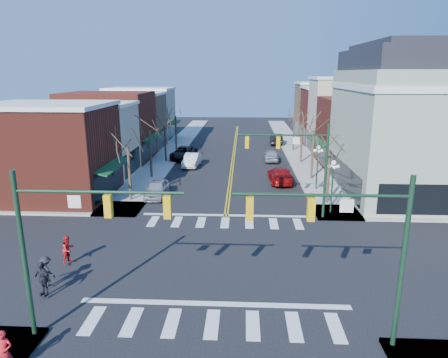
# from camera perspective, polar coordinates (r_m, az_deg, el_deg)

# --- Properties ---
(ground) EXTENTS (160.00, 160.00, 0.00)m
(ground) POSITION_cam_1_polar(r_m,az_deg,el_deg) (24.12, -0.55, -11.57)
(ground) COLOR black
(ground) RESTS_ON ground
(sidewalk_left) EXTENTS (3.50, 70.00, 0.15)m
(sidewalk_left) POSITION_cam_1_polar(r_m,az_deg,el_deg) (44.06, -10.45, 0.60)
(sidewalk_left) COLOR #9E9B93
(sidewalk_left) RESTS_ON ground
(sidewalk_right) EXTENTS (3.50, 70.00, 0.15)m
(sidewalk_right) POSITION_cam_1_polar(r_m,az_deg,el_deg) (43.55, 12.59, 0.32)
(sidewalk_right) COLOR #9E9B93
(sidewalk_right) RESTS_ON ground
(bldg_left_brick_a) EXTENTS (10.00, 8.50, 8.00)m
(bldg_left_brick_a) POSITION_cam_1_polar(r_m,az_deg,el_deg) (37.90, -23.58, 3.38)
(bldg_left_brick_a) COLOR maroon
(bldg_left_brick_a) RESTS_ON ground
(bldg_left_stucco_a) EXTENTS (10.00, 7.00, 7.50)m
(bldg_left_stucco_a) POSITION_cam_1_polar(r_m,az_deg,el_deg) (44.90, -19.26, 5.08)
(bldg_left_stucco_a) COLOR #B9B098
(bldg_left_stucco_a) RESTS_ON ground
(bldg_left_brick_b) EXTENTS (10.00, 9.00, 8.50)m
(bldg_left_brick_b) POSITION_cam_1_polar(r_m,az_deg,el_deg) (52.26, -16.08, 7.15)
(bldg_left_brick_b) COLOR maroon
(bldg_left_brick_b) RESTS_ON ground
(bldg_left_tan) EXTENTS (10.00, 7.50, 7.80)m
(bldg_left_tan) POSITION_cam_1_polar(r_m,az_deg,el_deg) (60.11, -13.56, 7.91)
(bldg_left_tan) COLOR #88674B
(bldg_left_tan) RESTS_ON ground
(bldg_left_stucco_b) EXTENTS (10.00, 8.00, 8.20)m
(bldg_left_stucco_b) POSITION_cam_1_polar(r_m,az_deg,el_deg) (67.52, -11.75, 8.91)
(bldg_left_stucco_b) COLOR #B9B098
(bldg_left_stucco_b) RESTS_ON ground
(bldg_right_brick_a) EXTENTS (10.00, 8.50, 8.00)m
(bldg_right_brick_a) POSITION_cam_1_polar(r_m,az_deg,el_deg) (49.86, 19.46, 6.25)
(bldg_right_brick_a) COLOR maroon
(bldg_right_brick_a) RESTS_ON ground
(bldg_right_stucco) EXTENTS (10.00, 7.00, 10.00)m
(bldg_right_stucco) POSITION_cam_1_polar(r_m,az_deg,el_deg) (57.16, 17.38, 8.43)
(bldg_right_stucco) COLOR #B9B098
(bldg_right_stucco) RESTS_ON ground
(bldg_right_brick_b) EXTENTS (10.00, 8.00, 8.50)m
(bldg_right_brick_b) POSITION_cam_1_polar(r_m,az_deg,el_deg) (64.48, 15.70, 8.54)
(bldg_right_brick_b) COLOR maroon
(bldg_right_brick_b) RESTS_ON ground
(bldg_right_tan) EXTENTS (10.00, 8.00, 9.00)m
(bldg_right_tan) POSITION_cam_1_polar(r_m,az_deg,el_deg) (72.25, 14.34, 9.45)
(bldg_right_tan) COLOR #88674B
(bldg_right_tan) RESTS_ON ground
(victorian_corner) EXTENTS (12.25, 14.25, 13.30)m
(victorian_corner) POSITION_cam_1_polar(r_m,az_deg,el_deg) (39.35, 25.77, 7.45)
(victorian_corner) COLOR #94A18B
(victorian_corner) RESTS_ON ground
(traffic_mast_near_left) EXTENTS (6.60, 0.28, 7.20)m
(traffic_mast_near_left) POSITION_cam_1_polar(r_m,az_deg,el_deg) (16.83, -21.52, -7.19)
(traffic_mast_near_left) COLOR #14331E
(traffic_mast_near_left) RESTS_ON ground
(traffic_mast_near_right) EXTENTS (6.60, 0.28, 7.20)m
(traffic_mast_near_right) POSITION_cam_1_polar(r_m,az_deg,el_deg) (15.97, 18.26, -8.09)
(traffic_mast_near_right) COLOR #14331E
(traffic_mast_near_right) RESTS_ON ground
(traffic_mast_far_right) EXTENTS (6.60, 0.28, 7.20)m
(traffic_mast_far_right) POSITION_cam_1_polar(r_m,az_deg,el_deg) (29.89, 10.96, 2.95)
(traffic_mast_far_right) COLOR #14331E
(traffic_mast_far_right) RESTS_ON ground
(lamppost_corner) EXTENTS (0.36, 0.36, 4.33)m
(lamppost_corner) POSITION_cam_1_polar(r_m,az_deg,el_deg) (31.81, 15.27, 0.18)
(lamppost_corner) COLOR #14331E
(lamppost_corner) RESTS_ON ground
(lamppost_midblock) EXTENTS (0.36, 0.36, 4.33)m
(lamppost_midblock) POSITION_cam_1_polar(r_m,az_deg,el_deg) (38.01, 13.24, 2.66)
(lamppost_midblock) COLOR #14331E
(lamppost_midblock) RESTS_ON ground
(tree_left_a) EXTENTS (0.24, 0.24, 4.76)m
(tree_left_a) POSITION_cam_1_polar(r_m,az_deg,el_deg) (34.98, -13.35, 0.63)
(tree_left_a) COLOR #382B21
(tree_left_a) RESTS_ON ground
(tree_left_b) EXTENTS (0.24, 0.24, 5.04)m
(tree_left_b) POSITION_cam_1_polar(r_m,az_deg,el_deg) (42.50, -10.44, 3.46)
(tree_left_b) COLOR #382B21
(tree_left_b) RESTS_ON ground
(tree_left_c) EXTENTS (0.24, 0.24, 4.55)m
(tree_left_c) POSITION_cam_1_polar(r_m,az_deg,el_deg) (50.23, -8.39, 5.00)
(tree_left_c) COLOR #382B21
(tree_left_c) RESTS_ON ground
(tree_left_d) EXTENTS (0.24, 0.24, 4.90)m
(tree_left_d) POSITION_cam_1_polar(r_m,az_deg,el_deg) (57.98, -6.89, 6.53)
(tree_left_d) COLOR #382B21
(tree_left_d) RESTS_ON ground
(tree_right_a) EXTENTS (0.24, 0.24, 4.62)m
(tree_right_a) POSITION_cam_1_polar(r_m,az_deg,el_deg) (34.38, 14.66, 0.18)
(tree_right_a) COLOR #382B21
(tree_right_a) RESTS_ON ground
(tree_right_b) EXTENTS (0.24, 0.24, 5.18)m
(tree_right_b) POSITION_cam_1_polar(r_m,az_deg,el_deg) (41.98, 12.53, 3.31)
(tree_right_b) COLOR #382B21
(tree_right_b) RESTS_ON ground
(tree_right_c) EXTENTS (0.24, 0.24, 4.83)m
(tree_right_c) POSITION_cam_1_polar(r_m,az_deg,el_deg) (49.78, 11.02, 4.96)
(tree_right_c) COLOR #382B21
(tree_right_c) RESTS_ON ground
(tree_right_d) EXTENTS (0.24, 0.24, 4.97)m
(tree_right_d) POSITION_cam_1_polar(r_m,az_deg,el_deg) (57.60, 9.93, 6.40)
(tree_right_d) COLOR #382B21
(tree_right_d) RESTS_ON ground
(car_left_near) EXTENTS (1.83, 4.42, 1.50)m
(car_left_near) POSITION_cam_1_polar(r_m,az_deg,el_deg) (36.15, -9.58, -1.39)
(car_left_near) COLOR silver
(car_left_near) RESTS_ON ground
(car_left_mid) EXTENTS (1.97, 4.79, 1.54)m
(car_left_mid) POSITION_cam_1_polar(r_m,az_deg,el_deg) (47.55, -4.62, 2.71)
(car_left_mid) COLOR white
(car_left_mid) RESTS_ON ground
(car_left_far) EXTENTS (3.23, 5.95, 1.58)m
(car_left_far) POSITION_cam_1_polar(r_m,az_deg,el_deg) (51.91, -5.77, 3.73)
(car_left_far) COLOR black
(car_left_far) RESTS_ON ground
(car_right_near) EXTENTS (2.42, 5.48, 1.56)m
(car_right_near) POSITION_cam_1_polar(r_m,az_deg,el_deg) (40.77, 8.03, 0.58)
(car_right_near) COLOR maroon
(car_right_near) RESTS_ON ground
(car_right_mid) EXTENTS (1.87, 4.47, 1.51)m
(car_right_mid) POSITION_cam_1_polar(r_m,az_deg,el_deg) (50.68, 6.74, 3.39)
(car_right_mid) COLOR #B9B9BE
(car_right_mid) RESTS_ON ground
(car_right_far) EXTENTS (1.85, 5.15, 1.69)m
(car_right_far) POSITION_cam_1_polar(r_m,az_deg,el_deg) (63.12, 7.45, 5.71)
(car_right_far) COLOR black
(car_right_far) RESTS_ON ground
(pedestrian_red_a) EXTENTS (0.64, 0.47, 1.63)m
(pedestrian_red_a) POSITION_cam_1_polar(r_m,az_deg,el_deg) (17.67, -28.90, -20.77)
(pedestrian_red_a) COLOR red
(pedestrian_red_a) RESTS_ON sidewalk_left
(pedestrian_red_b) EXTENTS (0.88, 0.97, 1.63)m
(pedestrian_red_b) POSITION_cam_1_polar(r_m,az_deg,el_deg) (24.89, -21.37, -9.34)
(pedestrian_red_b) COLOR red
(pedestrian_red_b) RESTS_ON sidewalk_left
(pedestrian_dark_a) EXTENTS (1.13, 0.84, 1.79)m
(pedestrian_dark_a) POSITION_cam_1_polar(r_m,az_deg,el_deg) (21.92, -24.49, -12.83)
(pedestrian_dark_a) COLOR black
(pedestrian_dark_a) RESTS_ON sidewalk_left
(pedestrian_dark_b) EXTENTS (1.18, 0.92, 1.60)m
(pedestrian_dark_b) POSITION_cam_1_polar(r_m,az_deg,el_deg) (22.80, -24.06, -11.93)
(pedestrian_dark_b) COLOR black
(pedestrian_dark_b) RESTS_ON sidewalk_left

